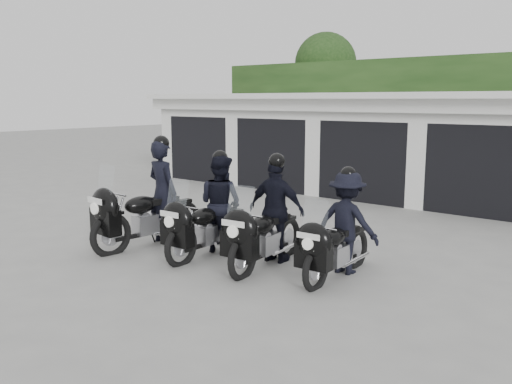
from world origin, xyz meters
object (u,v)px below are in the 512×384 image
Objects in this scene: police_bike_b at (214,210)px; police_bike_c at (271,217)px; police_bike_a at (148,202)px; police_bike_d at (342,229)px.

police_bike_b is 1.20m from police_bike_c.
police_bike_a is 1.40m from police_bike_b.
police_bike_c is at bearing 4.55° from police_bike_b.
police_bike_d is at bearing 16.81° from police_bike_a.
police_bike_b is at bearing 21.39° from police_bike_a.
police_bike_b reaches higher than police_bike_d.
police_bike_a is 3.84m from police_bike_d.
police_bike_d is (3.76, 0.78, -0.10)m from police_bike_a.
police_bike_c reaches higher than police_bike_b.
police_bike_c reaches higher than police_bike_d.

